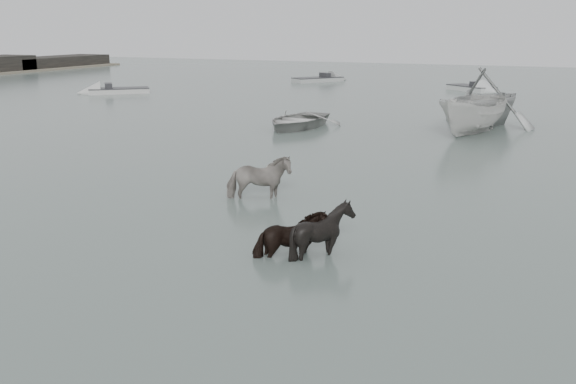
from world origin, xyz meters
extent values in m
plane|color=#516059|center=(0.00, 0.00, 0.00)|extent=(140.00, 140.00, 0.00)
imported|color=black|center=(-3.08, 2.59, 0.77)|extent=(2.00, 1.56, 1.54)
imported|color=black|center=(-0.41, -1.27, 0.68)|extent=(1.54, 1.65, 1.35)
imported|color=black|center=(0.15, -0.93, 0.71)|extent=(1.50, 1.39, 1.42)
imported|color=#A1A19D|center=(-7.16, 15.06, 0.47)|extent=(3.64, 4.83, 0.95)
imported|color=#A2A5A3|center=(0.95, 19.33, 1.47)|extent=(6.76, 7.11, 2.93)
imported|color=beige|center=(0.86, 16.27, 0.96)|extent=(3.34, 5.32, 1.92)
cube|color=black|center=(-50.00, 45.00, 0.75)|extent=(4.50, 14.00, 1.10)
camera|label=1|loc=(4.63, -13.05, 4.74)|focal=40.00mm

